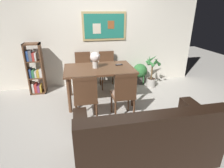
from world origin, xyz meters
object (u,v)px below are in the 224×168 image
at_px(potted_ivy, 140,73).
at_px(tv_remote, 119,65).
at_px(bookshelf, 35,71).
at_px(leather_couch, 145,139).
at_px(dining_chair_near_left, 86,96).
at_px(dining_chair_far_right, 107,66).
at_px(dining_chair_near_right, 124,92).
at_px(dining_chair_far_left, 83,68).
at_px(dining_table, 99,72).
at_px(flower_vase, 95,58).
at_px(potted_palm, 152,74).

bearing_deg(potted_ivy, tv_remote, -137.78).
distance_m(bookshelf, potted_ivy, 2.66).
distance_m(leather_couch, tv_remote, 1.99).
relative_size(dining_chair_near_left, potted_ivy, 1.57).
xyz_separation_m(dining_chair_far_right, dining_chair_near_left, (-0.67, -1.62, 0.00)).
bearing_deg(bookshelf, leather_couch, -55.40).
bearing_deg(dining_chair_near_right, potted_ivy, 60.99).
xyz_separation_m(dining_chair_far_right, dining_chair_far_left, (-0.60, 0.03, 0.00)).
distance_m(dining_chair_far_right, tv_remote, 0.73).
bearing_deg(dining_chair_far_right, bookshelf, -177.85).
height_order(dining_chair_near_left, potted_ivy, dining_chair_near_left).
height_order(dining_chair_far_left, dining_chair_near_left, same).
height_order(dining_table, dining_chair_near_right, dining_chair_near_right).
height_order(dining_chair_near_right, flower_vase, flower_vase).
distance_m(leather_couch, bookshelf, 3.11).
bearing_deg(leather_couch, dining_table, 100.60).
relative_size(leather_couch, potted_ivy, 3.10).
distance_m(dining_table, dining_chair_far_right, 0.85).
xyz_separation_m(dining_chair_far_right, potted_ivy, (0.91, 0.02, -0.24)).
height_order(potted_palm, flower_vase, flower_vase).
bearing_deg(flower_vase, bookshelf, 152.32).
xyz_separation_m(bookshelf, potted_ivy, (2.64, 0.09, -0.26)).
xyz_separation_m(dining_chair_near_left, potted_ivy, (1.58, 1.64, -0.24)).
bearing_deg(tv_remote, dining_chair_near_right, -98.20).
xyz_separation_m(dining_chair_near_right, leather_couch, (0.02, -1.01, -0.22)).
xyz_separation_m(dining_table, flower_vase, (-0.07, 0.01, 0.30)).
height_order(dining_chair_far_right, potted_ivy, dining_chair_far_right).
height_order(dining_table, dining_chair_far_left, dining_chair_far_left).
distance_m(dining_chair_far_right, potted_palm, 1.16).
relative_size(dining_table, tv_remote, 9.02).
bearing_deg(flower_vase, leather_couch, -77.35).
bearing_deg(tv_remote, bookshelf, 161.97).
bearing_deg(dining_chair_far_right, flower_vase, -116.64).
distance_m(dining_chair_far_left, bookshelf, 1.13).
height_order(leather_couch, bookshelf, bookshelf).
distance_m(dining_chair_far_right, potted_ivy, 0.94).
bearing_deg(flower_vase, potted_palm, 17.98).
bearing_deg(dining_chair_near_right, potted_palm, 50.08).
bearing_deg(potted_palm, tv_remote, -158.05).
distance_m(dining_chair_far_right, leather_couch, 2.62).
relative_size(dining_chair_far_right, potted_ivy, 1.57).
xyz_separation_m(potted_ivy, potted_palm, (0.20, -0.31, 0.05)).
bearing_deg(dining_chair_near_right, bookshelf, 138.47).
xyz_separation_m(dining_chair_near_left, flower_vase, (0.28, 0.85, 0.42)).
distance_m(leather_couch, flower_vase, 2.00).
xyz_separation_m(dining_chair_far_left, dining_chair_near_right, (0.61, -1.63, 0.00)).
height_order(dining_chair_far_left, leather_couch, dining_chair_far_left).
bearing_deg(potted_ivy, dining_chair_near_right, -119.01).
bearing_deg(dining_chair_far_left, dining_chair_far_right, -2.56).
bearing_deg(dining_chair_far_right, potted_palm, -14.25).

